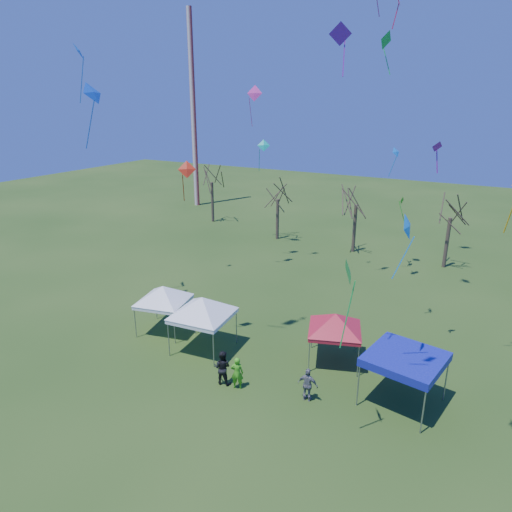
{
  "coord_description": "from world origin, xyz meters",
  "views": [
    {
      "loc": [
        9.82,
        -17.25,
        14.08
      ],
      "look_at": [
        -1.38,
        3.0,
        6.12
      ],
      "focal_mm": 32.0,
      "sensor_mm": 36.0,
      "label": 1
    }
  ],
  "objects_px": {
    "radio_mast": "(193,112)",
    "tree_1": "(278,185)",
    "tree_0": "(211,168)",
    "tent_blue": "(405,359)",
    "person_grey": "(308,385)",
    "tree_3": "(453,199)",
    "person_green": "(237,373)",
    "person_dark": "(222,367)",
    "tent_white_west": "(163,289)",
    "tent_white_mid": "(202,301)",
    "tent_red": "(336,317)",
    "tree_2": "(357,188)"
  },
  "relations": [
    {
      "from": "person_grey",
      "to": "tree_0",
      "type": "bearing_deg",
      "value": -51.99
    },
    {
      "from": "tent_white_mid",
      "to": "tent_red",
      "type": "relative_size",
      "value": 1.18
    },
    {
      "from": "tree_1",
      "to": "tree_2",
      "type": "xyz_separation_m",
      "value": [
        8.4,
        -0.27,
        0.5
      ]
    },
    {
      "from": "tree_2",
      "to": "person_green",
      "type": "distance_m",
      "value": 25.21
    },
    {
      "from": "radio_mast",
      "to": "tent_blue",
      "type": "height_order",
      "value": "radio_mast"
    },
    {
      "from": "radio_mast",
      "to": "tree_1",
      "type": "relative_size",
      "value": 3.31
    },
    {
      "from": "person_dark",
      "to": "tree_0",
      "type": "bearing_deg",
      "value": -65.73
    },
    {
      "from": "radio_mast",
      "to": "tree_1",
      "type": "bearing_deg",
      "value": -28.48
    },
    {
      "from": "tree_0",
      "to": "tree_3",
      "type": "distance_m",
      "value": 27.09
    },
    {
      "from": "tree_2",
      "to": "tree_3",
      "type": "relative_size",
      "value": 1.03
    },
    {
      "from": "person_dark",
      "to": "person_grey",
      "type": "distance_m",
      "value": 4.51
    },
    {
      "from": "tent_white_west",
      "to": "tent_white_mid",
      "type": "bearing_deg",
      "value": -11.43
    },
    {
      "from": "tent_red",
      "to": "tree_0",
      "type": "bearing_deg",
      "value": 135.95
    },
    {
      "from": "tree_3",
      "to": "tent_white_west",
      "type": "distance_m",
      "value": 25.58
    },
    {
      "from": "tent_white_mid",
      "to": "person_grey",
      "type": "distance_m",
      "value": 7.79
    },
    {
      "from": "radio_mast",
      "to": "tree_1",
      "type": "distance_m",
      "value": 20.72
    },
    {
      "from": "tent_white_mid",
      "to": "person_dark",
      "type": "distance_m",
      "value": 4.31
    },
    {
      "from": "tree_0",
      "to": "tent_red",
      "type": "bearing_deg",
      "value": -44.05
    },
    {
      "from": "tree_3",
      "to": "person_green",
      "type": "height_order",
      "value": "tree_3"
    },
    {
      "from": "person_grey",
      "to": "tree_3",
      "type": "bearing_deg",
      "value": -101.24
    },
    {
      "from": "radio_mast",
      "to": "tree_0",
      "type": "height_order",
      "value": "radio_mast"
    },
    {
      "from": "tree_2",
      "to": "tent_blue",
      "type": "distance_m",
      "value": 23.94
    },
    {
      "from": "tree_1",
      "to": "tent_white_west",
      "type": "relative_size",
      "value": 1.91
    },
    {
      "from": "person_dark",
      "to": "person_grey",
      "type": "relative_size",
      "value": 1.07
    },
    {
      "from": "radio_mast",
      "to": "person_green",
      "type": "bearing_deg",
      "value": -51.41
    },
    {
      "from": "radio_mast",
      "to": "tree_0",
      "type": "bearing_deg",
      "value": -42.77
    },
    {
      "from": "radio_mast",
      "to": "person_green",
      "type": "height_order",
      "value": "radio_mast"
    },
    {
      "from": "tree_3",
      "to": "tent_white_west",
      "type": "height_order",
      "value": "tree_3"
    },
    {
      "from": "tent_blue",
      "to": "person_dark",
      "type": "height_order",
      "value": "tent_blue"
    },
    {
      "from": "tree_3",
      "to": "person_green",
      "type": "distance_m",
      "value": 25.69
    },
    {
      "from": "tent_white_west",
      "to": "tent_red",
      "type": "xyz_separation_m",
      "value": [
        10.69,
        1.7,
        -0.08
      ]
    },
    {
      "from": "tree_0",
      "to": "person_grey",
      "type": "xyz_separation_m",
      "value": [
        23.69,
        -26.78,
        -5.61
      ]
    },
    {
      "from": "radio_mast",
      "to": "person_dark",
      "type": "xyz_separation_m",
      "value": [
        26.4,
        -34.21,
        -11.56
      ]
    },
    {
      "from": "tree_0",
      "to": "tent_white_west",
      "type": "relative_size",
      "value": 2.14
    },
    {
      "from": "tree_0",
      "to": "tent_blue",
      "type": "distance_m",
      "value": 37.4
    },
    {
      "from": "tree_0",
      "to": "person_dark",
      "type": "bearing_deg",
      "value": -55.1
    },
    {
      "from": "tree_0",
      "to": "person_grey",
      "type": "bearing_deg",
      "value": -48.5
    },
    {
      "from": "tree_1",
      "to": "tent_red",
      "type": "bearing_deg",
      "value": -56.08
    },
    {
      "from": "tent_white_west",
      "to": "tent_white_mid",
      "type": "height_order",
      "value": "tent_white_mid"
    },
    {
      "from": "person_dark",
      "to": "person_green",
      "type": "height_order",
      "value": "person_dark"
    },
    {
      "from": "radio_mast",
      "to": "tree_0",
      "type": "distance_m",
      "value": 11.45
    },
    {
      "from": "radio_mast",
      "to": "tent_white_west",
      "type": "relative_size",
      "value": 6.34
    },
    {
      "from": "tree_2",
      "to": "tent_red",
      "type": "xyz_separation_m",
      "value": [
        5.11,
        -19.81,
        -3.49
      ]
    },
    {
      "from": "tent_white_mid",
      "to": "person_dark",
      "type": "bearing_deg",
      "value": -39.69
    },
    {
      "from": "tree_1",
      "to": "person_dark",
      "type": "relative_size",
      "value": 4.0
    },
    {
      "from": "tree_1",
      "to": "tent_white_mid",
      "type": "relative_size",
      "value": 1.72
    },
    {
      "from": "tree_0",
      "to": "tent_white_mid",
      "type": "bearing_deg",
      "value": -56.98
    },
    {
      "from": "tree_2",
      "to": "tent_white_west",
      "type": "distance_m",
      "value": 22.49
    },
    {
      "from": "radio_mast",
      "to": "tent_white_mid",
      "type": "xyz_separation_m",
      "value": [
        23.55,
        -31.84,
        -9.36
      ]
    },
    {
      "from": "tree_2",
      "to": "tent_red",
      "type": "distance_m",
      "value": 20.76
    }
  ]
}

